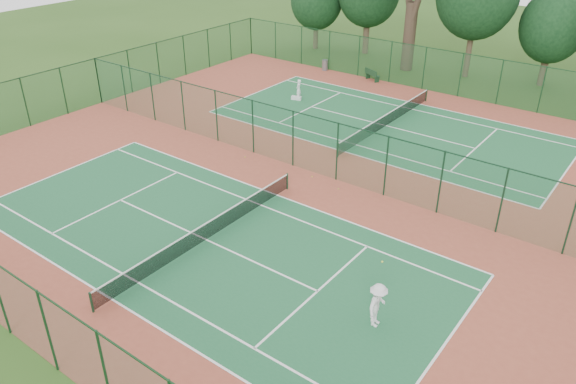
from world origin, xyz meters
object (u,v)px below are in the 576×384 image
(trash_bin, at_px, (325,65))
(bench, at_px, (372,75))
(player_far, at_px, (299,89))
(player_near, at_px, (378,305))
(kit_bag, at_px, (296,98))

(trash_bin, height_order, bench, bench)
(player_far, relative_size, trash_bin, 1.66)
(player_far, height_order, trash_bin, player_far)
(player_near, xyz_separation_m, player_far, (-17.55, 19.11, -0.15))
(bench, xyz_separation_m, kit_bag, (-2.27, -7.91, -0.36))
(player_near, bearing_deg, player_far, 36.92)
(player_near, distance_m, trash_bin, 33.68)
(trash_bin, height_order, kit_bag, trash_bin)
(trash_bin, xyz_separation_m, bench, (4.92, -0.12, 0.03))
(trash_bin, bearing_deg, player_near, -53.05)
(player_near, relative_size, bench, 1.14)
(trash_bin, relative_size, kit_bag, 1.22)
(player_near, bearing_deg, bench, 24.12)
(player_near, relative_size, trash_bin, 1.98)
(trash_bin, relative_size, bench, 0.58)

